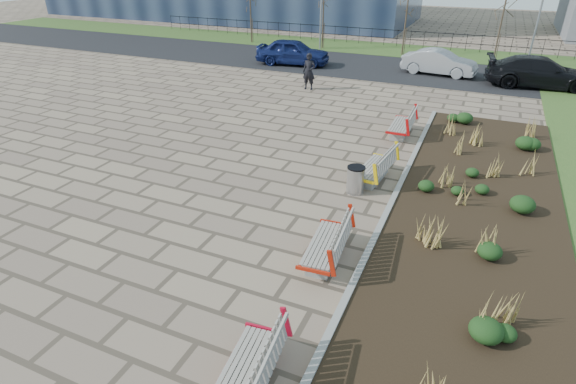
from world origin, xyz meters
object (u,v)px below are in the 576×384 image
at_px(bench_c, 374,165).
at_px(litter_bin, 355,180).
at_px(bench_a, 244,370).
at_px(lamp_west, 321,6).
at_px(car_black, 540,72).
at_px(lamp_east, 539,16).
at_px(car_blue, 293,52).
at_px(pedestrian, 309,72).
at_px(bench_d, 401,123).
at_px(bench_b, 325,242).
at_px(car_silver, 439,62).

relative_size(bench_c, litter_bin, 2.52).
height_order(bench_a, lamp_west, lamp_west).
xyz_separation_m(car_black, lamp_east, (-0.35, 5.10, 2.23)).
distance_m(litter_bin, car_blue, 17.47).
relative_size(litter_bin, pedestrian, 0.45).
bearing_deg(bench_c, car_black, 76.01).
height_order(bench_d, lamp_west, lamp_west).
distance_m(pedestrian, car_blue, 5.88).
bearing_deg(lamp_east, bench_b, -101.65).
bearing_deg(car_blue, bench_a, -166.19).
height_order(bench_b, lamp_west, lamp_west).
height_order(litter_bin, car_silver, car_silver).
xyz_separation_m(bench_d, car_black, (5.35, 10.15, 0.31)).
bearing_deg(bench_b, pedestrian, 108.21).
bearing_deg(bench_c, litter_bin, -98.97).
xyz_separation_m(litter_bin, car_black, (5.64, 15.56, 0.39)).
xyz_separation_m(bench_d, pedestrian, (-5.80, 4.79, 0.44)).
bearing_deg(lamp_west, lamp_east, 0.00).
xyz_separation_m(bench_d, car_blue, (-8.86, 9.81, 0.31)).
bearing_deg(bench_d, bench_c, -90.85).
xyz_separation_m(litter_bin, lamp_west, (-8.71, 20.66, 2.62)).
distance_m(bench_c, bench_d, 4.34).
bearing_deg(litter_bin, car_black, 70.08).
distance_m(bench_d, lamp_west, 17.88).
bearing_deg(bench_b, bench_c, 85.41).
xyz_separation_m(bench_c, lamp_west, (-9.00, 19.59, 2.54)).
bearing_deg(lamp_east, car_blue, -158.58).
bearing_deg(bench_c, bench_a, -83.73).
bearing_deg(pedestrian, lamp_west, 104.58).
distance_m(bench_c, car_black, 15.45).
distance_m(car_black, lamp_east, 5.57).
distance_m(bench_d, car_black, 11.48).
bearing_deg(bench_c, pedestrian, 128.68).
relative_size(litter_bin, car_silver, 0.20).
distance_m(bench_a, car_blue, 24.46).
relative_size(pedestrian, car_black, 0.34).
relative_size(bench_c, lamp_east, 0.35).
distance_m(bench_d, pedestrian, 7.54).
height_order(bench_a, bench_d, same).
distance_m(car_silver, lamp_east, 6.99).
xyz_separation_m(pedestrian, car_blue, (-3.06, 5.01, -0.12)).
relative_size(litter_bin, car_black, 0.15).
xyz_separation_m(bench_a, lamp_east, (5.00, 28.23, 2.54)).
bearing_deg(bench_b, car_black, 69.81).
xyz_separation_m(bench_a, litter_bin, (-0.29, 7.57, -0.08)).
bearing_deg(bench_a, bench_d, 83.97).
xyz_separation_m(litter_bin, pedestrian, (-5.51, 10.21, 0.52)).
height_order(bench_c, car_blue, car_blue).
xyz_separation_m(bench_b, car_silver, (0.08, 19.87, 0.22)).
distance_m(bench_a, bench_d, 12.99).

